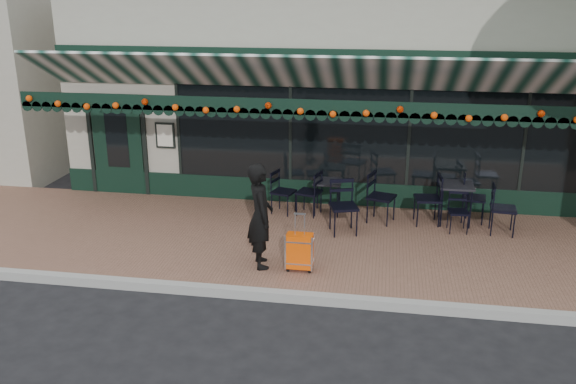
% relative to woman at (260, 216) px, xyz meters
% --- Properties ---
extents(ground, '(80.00, 80.00, 0.00)m').
position_rel_woman_xyz_m(ground, '(0.97, -0.78, -1.01)').
color(ground, black).
rests_on(ground, ground).
extents(sidewalk, '(18.00, 4.00, 0.15)m').
position_rel_woman_xyz_m(sidewalk, '(0.97, 1.22, -0.93)').
color(sidewalk, brown).
rests_on(sidewalk, ground).
extents(curb, '(18.00, 0.16, 0.15)m').
position_rel_woman_xyz_m(curb, '(0.97, -0.86, -0.93)').
color(curb, '#9E9E99').
rests_on(curb, ground).
extents(restaurant_building, '(12.00, 9.60, 4.50)m').
position_rel_woman_xyz_m(restaurant_building, '(0.97, 7.05, 1.26)').
color(restaurant_building, '#9B9686').
rests_on(restaurant_building, ground).
extents(woman, '(0.61, 0.73, 1.72)m').
position_rel_woman_xyz_m(woman, '(0.00, 0.00, 0.00)').
color(woman, black).
rests_on(woman, sidewalk).
extents(suitcase, '(0.43, 0.24, 0.97)m').
position_rel_woman_xyz_m(suitcase, '(0.65, -0.09, -0.54)').
color(suitcase, '#F65007').
rests_on(suitcase, sidewalk).
extents(cafe_table_a, '(0.63, 0.63, 0.78)m').
position_rel_woman_xyz_m(cafe_table_a, '(3.29, 2.49, -0.16)').
color(cafe_table_a, black).
rests_on(cafe_table_a, sidewalk).
extents(cafe_table_b, '(0.55, 0.55, 0.68)m').
position_rel_woman_xyz_m(cafe_table_b, '(0.82, 2.64, -0.25)').
color(cafe_table_b, black).
rests_on(cafe_table_b, sidewalk).
extents(chair_a_left, '(0.55, 0.55, 0.99)m').
position_rel_woman_xyz_m(chair_a_left, '(2.76, 2.36, -0.37)').
color(chair_a_left, black).
rests_on(chair_a_left, sidewalk).
extents(chair_a_right, '(0.52, 0.52, 0.92)m').
position_rel_woman_xyz_m(chair_a_right, '(3.65, 2.64, -0.40)').
color(chair_a_right, black).
rests_on(chair_a_right, sidewalk).
extents(chair_a_front, '(0.41, 0.41, 0.76)m').
position_rel_woman_xyz_m(chair_a_front, '(3.31, 2.03, -0.48)').
color(chair_a_front, black).
rests_on(chair_a_front, sidewalk).
extents(chair_a_extra, '(0.50, 0.50, 0.94)m').
position_rel_woman_xyz_m(chair_a_extra, '(4.11, 2.07, -0.39)').
color(chair_a_extra, black).
rests_on(chair_a_extra, sidewalk).
extents(chair_b_left, '(0.56, 0.56, 0.91)m').
position_rel_woman_xyz_m(chair_b_left, '(0.46, 2.50, -0.41)').
color(chair_b_left, black).
rests_on(chair_b_left, sidewalk).
extents(chair_b_right, '(0.62, 0.62, 0.99)m').
position_rel_woman_xyz_m(chair_b_right, '(1.89, 2.31, -0.37)').
color(chair_b_right, black).
rests_on(chair_b_right, sidewalk).
extents(chair_b_front, '(0.63, 0.63, 1.00)m').
position_rel_woman_xyz_m(chair_b_front, '(1.22, 1.62, -0.36)').
color(chair_b_front, black).
rests_on(chair_b_front, sidewalk).
extents(chair_solo, '(0.54, 0.54, 0.87)m').
position_rel_woman_xyz_m(chair_solo, '(-0.05, 2.49, -0.42)').
color(chair_solo, black).
rests_on(chair_solo, sidewalk).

